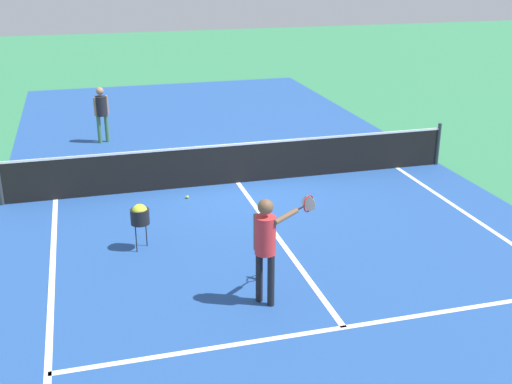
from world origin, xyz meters
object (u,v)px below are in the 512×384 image
at_px(net, 238,163).
at_px(player_near, 267,239).
at_px(tennis_ball_near_net, 187,197).
at_px(ball_hopper, 140,215).
at_px(player_far, 101,109).

xyz_separation_m(net, player_near, (-0.88, -5.41, 0.59)).
relative_size(net, tennis_ball_near_net, 159.02).
height_order(net, ball_hopper, net).
bearing_deg(player_far, ball_hopper, -87.58).
bearing_deg(tennis_ball_near_net, net, 27.77).
relative_size(player_near, player_far, 1.10).
bearing_deg(player_near, net, 80.72).
bearing_deg(player_near, ball_hopper, 124.35).
relative_size(player_far, ball_hopper, 1.80).
bearing_deg(tennis_ball_near_net, ball_hopper, -118.16).
relative_size(net, ball_hopper, 12.00).
xyz_separation_m(player_near, player_far, (-1.96, 9.69, -0.12)).
bearing_deg(net, player_near, -99.28).
relative_size(net, player_near, 6.09).
bearing_deg(player_far, player_near, -78.54).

